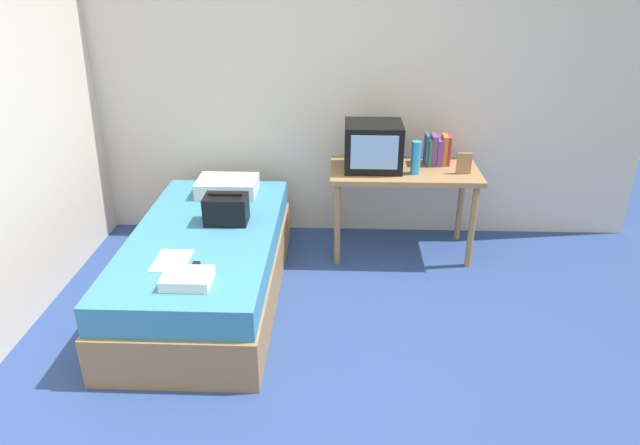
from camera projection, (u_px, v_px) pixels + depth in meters
ground_plane at (322, 370)px, 3.38m from camera, size 8.00×8.00×0.00m
wall_back at (331, 82)px, 4.64m from camera, size 5.20×0.10×2.60m
bed at (207, 265)px, 4.02m from camera, size 1.00×2.00×0.52m
desk at (404, 180)px, 4.49m from camera, size 1.16×0.60×0.73m
tv at (373, 146)px, 4.39m from camera, size 0.44×0.39×0.36m
water_bottle at (416, 158)px, 4.30m from camera, size 0.07×0.07×0.25m
book_row at (437, 150)px, 4.51m from camera, size 0.19×0.17×0.24m
picture_frame at (464, 163)px, 4.32m from camera, size 0.11×0.02×0.16m
pillow at (227, 186)px, 4.50m from camera, size 0.47×0.34×0.12m
handbag at (226, 209)px, 3.99m from camera, size 0.30×0.20×0.23m
magazine at (172, 261)px, 3.52m from camera, size 0.21×0.29×0.01m
remote_dark at (194, 269)px, 3.41m from camera, size 0.04×0.16×0.02m
folded_towel at (187, 279)px, 3.27m from camera, size 0.28×0.22×0.07m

